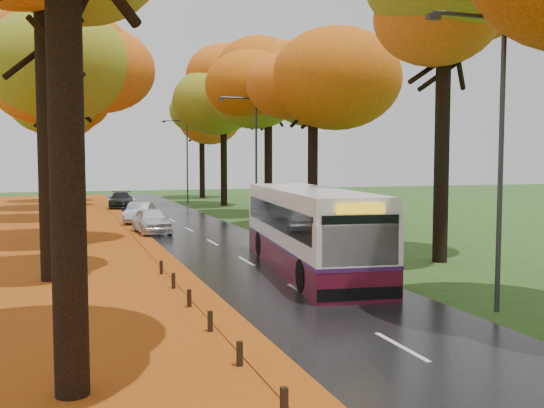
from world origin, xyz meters
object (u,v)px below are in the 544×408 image
car_silver (140,213)px  car_dark (121,200)px  streetlamp_far (185,154)px  bus (308,227)px  streetlamp_near (494,139)px  streetlamp_mid (252,151)px  car_white (151,221)px

car_silver → car_dark: (-0.04, 13.48, 0.02)m
streetlamp_far → car_silver: size_ratio=1.97×
bus → streetlamp_near: bearing=-66.0°
bus → car_dark: bus is taller
bus → car_silver: 19.94m
bus → car_silver: bus is taller
streetlamp_mid → streetlamp_far: size_ratio=1.00×
car_white → car_silver: 6.07m
streetlamp_far → car_dark: 8.23m
streetlamp_near → streetlamp_mid: same height
bus → car_silver: size_ratio=2.90×
streetlamp_near → car_white: bearing=106.7°
car_white → car_dark: car_white is taller
streetlamp_near → streetlamp_far: (0.00, 44.00, 0.00)m
car_silver → car_dark: car_dark is taller
streetlamp_near → streetlamp_mid: bearing=90.0°
streetlamp_near → streetlamp_mid: 22.00m
car_silver → car_dark: 13.48m
streetlamp_far → bus: size_ratio=0.68×
streetlamp_mid → car_white: size_ratio=1.91×
car_white → car_silver: size_ratio=1.03×
car_silver → car_dark: size_ratio=0.86×
streetlamp_mid → bus: (-2.24, -14.49, -3.09)m
streetlamp_mid → bus: size_ratio=0.68×
car_white → bus: bearing=-78.4°
streetlamp_near → car_white: streetlamp_near is taller
streetlamp_near → streetlamp_far: same height
car_white → car_dark: size_ratio=0.88×
streetlamp_far → bus: streetlamp_far is taller
car_white → car_silver: (0.04, 6.07, -0.04)m
streetlamp_far → bus: 36.68m
streetlamp_near → car_silver: (-6.26, 27.02, -4.01)m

